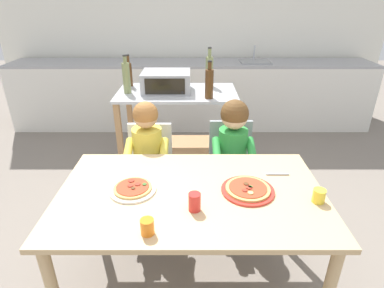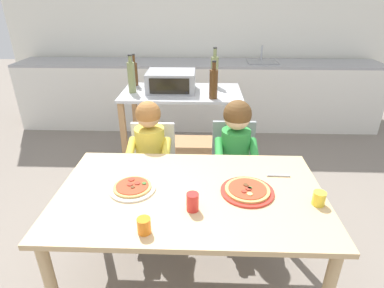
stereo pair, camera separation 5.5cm
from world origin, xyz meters
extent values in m
plane|color=slate|center=(0.00, 1.26, 0.00)|extent=(12.59, 12.59, 0.00)
cube|color=white|center=(0.00, 3.21, 1.35)|extent=(5.42, 0.12, 2.70)
cube|color=silver|center=(0.00, 2.80, 0.43)|extent=(4.88, 0.60, 0.87)
cube|color=#9E9EA3|center=(0.00, 2.80, 0.88)|extent=(4.88, 0.60, 0.03)
cube|color=gray|center=(0.85, 2.80, 0.90)|extent=(0.40, 0.33, 0.02)
cylinder|color=#B7BABF|center=(0.85, 2.92, 1.00)|extent=(0.02, 0.02, 0.20)
cube|color=#B7BABF|center=(-0.14, 1.40, 0.89)|extent=(1.12, 0.61, 0.02)
cube|color=#AD7F51|center=(-0.14, 1.40, 0.32)|extent=(1.03, 0.57, 0.02)
cube|color=#AD7F51|center=(-0.65, 1.13, 0.44)|extent=(0.05, 0.05, 0.88)
cube|color=#AD7F51|center=(0.38, 1.13, 0.44)|extent=(0.05, 0.05, 0.88)
cube|color=#AD7F51|center=(-0.65, 1.66, 0.44)|extent=(0.05, 0.05, 0.88)
cube|color=#AD7F51|center=(0.38, 1.66, 0.44)|extent=(0.05, 0.05, 0.88)
cube|color=#999BA0|center=(-0.23, 1.41, 0.99)|extent=(0.44, 0.34, 0.18)
cube|color=black|center=(-0.23, 1.24, 0.99)|extent=(0.35, 0.01, 0.14)
cylinder|color=black|center=(-0.08, 1.23, 0.94)|extent=(0.02, 0.01, 0.02)
cylinder|color=olive|center=(0.17, 1.60, 1.04)|extent=(0.07, 0.07, 0.28)
cylinder|color=olive|center=(0.17, 1.60, 1.22)|extent=(0.03, 0.03, 0.08)
cylinder|color=black|center=(0.17, 1.60, 1.27)|extent=(0.04, 0.04, 0.01)
cylinder|color=#4C2D14|center=(-0.61, 1.60, 1.01)|extent=(0.06, 0.06, 0.22)
cylinder|color=#4C2D14|center=(-0.61, 1.60, 1.16)|extent=(0.03, 0.03, 0.07)
cylinder|color=black|center=(-0.61, 1.60, 1.20)|extent=(0.03, 0.03, 0.01)
cylinder|color=olive|center=(-0.59, 1.35, 1.04)|extent=(0.07, 0.07, 0.27)
cylinder|color=olive|center=(-0.59, 1.35, 1.20)|extent=(0.03, 0.03, 0.06)
cylinder|color=black|center=(-0.59, 1.35, 1.24)|extent=(0.04, 0.04, 0.01)
cylinder|color=#4C2D14|center=(0.15, 1.19, 1.03)|extent=(0.07, 0.07, 0.25)
cylinder|color=#4C2D14|center=(0.15, 1.19, 1.18)|extent=(0.03, 0.03, 0.07)
cylinder|color=black|center=(0.15, 1.19, 1.22)|extent=(0.04, 0.04, 0.01)
cube|color=tan|center=(0.00, 0.00, 0.72)|extent=(1.49, 0.89, 0.03)
cylinder|color=tan|center=(-0.69, 0.39, 0.35)|extent=(0.06, 0.06, 0.70)
cylinder|color=tan|center=(0.69, 0.39, 0.35)|extent=(0.06, 0.06, 0.70)
cube|color=silver|center=(-0.33, 0.64, 0.44)|extent=(0.36, 0.36, 0.04)
cube|color=silver|center=(-0.33, 0.80, 0.63)|extent=(0.34, 0.03, 0.38)
cylinder|color=silver|center=(-0.18, 0.49, 0.22)|extent=(0.03, 0.03, 0.42)
cylinder|color=silver|center=(-0.48, 0.49, 0.22)|extent=(0.03, 0.03, 0.42)
cylinder|color=silver|center=(-0.18, 0.79, 0.22)|extent=(0.03, 0.03, 0.42)
cylinder|color=silver|center=(-0.48, 0.79, 0.22)|extent=(0.03, 0.03, 0.42)
cube|color=gray|center=(0.32, 0.69, 0.44)|extent=(0.36, 0.36, 0.04)
cube|color=gray|center=(0.32, 0.85, 0.63)|extent=(0.34, 0.03, 0.38)
cylinder|color=gray|center=(0.47, 0.54, 0.22)|extent=(0.03, 0.03, 0.42)
cylinder|color=gray|center=(0.17, 0.54, 0.22)|extent=(0.03, 0.03, 0.42)
cylinder|color=gray|center=(0.47, 0.84, 0.22)|extent=(0.03, 0.03, 0.42)
cylinder|color=gray|center=(0.17, 0.84, 0.22)|extent=(0.03, 0.03, 0.42)
cube|color=#424C6B|center=(-0.26, 0.50, 0.48)|extent=(0.10, 0.30, 0.10)
cylinder|color=#424C6B|center=(-0.26, 0.37, 0.24)|extent=(0.08, 0.08, 0.44)
cube|color=#424C6B|center=(-0.40, 0.50, 0.48)|extent=(0.10, 0.30, 0.10)
cylinder|color=#424C6B|center=(-0.40, 0.37, 0.24)|extent=(0.08, 0.08, 0.44)
cylinder|color=yellow|center=(-0.20, 0.54, 0.70)|extent=(0.06, 0.26, 0.15)
cylinder|color=yellow|center=(-0.46, 0.54, 0.70)|extent=(0.06, 0.26, 0.15)
cylinder|color=yellow|center=(-0.33, 0.64, 0.66)|extent=(0.22, 0.22, 0.36)
sphere|color=tan|center=(-0.33, 0.64, 0.94)|extent=(0.17, 0.17, 0.17)
sphere|color=#9E6633|center=(-0.33, 0.64, 0.96)|extent=(0.18, 0.18, 0.18)
cube|color=#424C6B|center=(0.39, 0.55, 0.48)|extent=(0.10, 0.30, 0.10)
cylinder|color=#424C6B|center=(0.39, 0.42, 0.24)|extent=(0.08, 0.08, 0.44)
cube|color=#424C6B|center=(0.25, 0.55, 0.48)|extent=(0.10, 0.30, 0.10)
cylinder|color=#424C6B|center=(0.25, 0.42, 0.24)|extent=(0.08, 0.08, 0.44)
cylinder|color=green|center=(0.45, 0.59, 0.68)|extent=(0.06, 0.26, 0.15)
cylinder|color=green|center=(0.19, 0.59, 0.68)|extent=(0.06, 0.26, 0.15)
cylinder|color=green|center=(0.32, 0.69, 0.65)|extent=(0.22, 0.22, 0.33)
sphere|color=beige|center=(0.32, 0.69, 0.92)|extent=(0.20, 0.20, 0.20)
sphere|color=brown|center=(0.32, 0.69, 0.94)|extent=(0.21, 0.21, 0.21)
cylinder|color=white|center=(-0.33, 0.01, 0.74)|extent=(0.26, 0.26, 0.01)
cylinder|color=tan|center=(-0.33, 0.01, 0.75)|extent=(0.22, 0.22, 0.01)
cylinder|color=#B23D23|center=(-0.33, 0.01, 0.76)|extent=(0.18, 0.18, 0.00)
cylinder|color=maroon|center=(-0.30, 0.03, 0.76)|extent=(0.03, 0.03, 0.01)
cylinder|color=maroon|center=(-0.34, 0.06, 0.76)|extent=(0.03, 0.03, 0.01)
cylinder|color=#563319|center=(-0.32, -0.01, 0.76)|extent=(0.02, 0.02, 0.01)
cylinder|color=#386628|center=(-0.26, 0.03, 0.76)|extent=(0.02, 0.02, 0.01)
cylinder|color=maroon|center=(-0.34, 0.01, 0.76)|extent=(0.03, 0.03, 0.01)
cylinder|color=red|center=(0.32, 0.00, 0.74)|extent=(0.30, 0.30, 0.01)
cylinder|color=tan|center=(0.32, 0.00, 0.75)|extent=(0.25, 0.25, 0.01)
cylinder|color=#B23D23|center=(0.32, 0.00, 0.76)|extent=(0.21, 0.21, 0.00)
cylinder|color=maroon|center=(0.29, -0.04, 0.76)|extent=(0.03, 0.03, 0.01)
cylinder|color=#DBC666|center=(0.32, -0.06, 0.76)|extent=(0.03, 0.03, 0.01)
cylinder|color=#563319|center=(0.31, 0.03, 0.76)|extent=(0.03, 0.03, 0.01)
cylinder|color=maroon|center=(0.32, -0.01, 0.76)|extent=(0.03, 0.03, 0.01)
cylinder|color=#386628|center=(0.33, 0.00, 0.76)|extent=(0.02, 0.02, 0.01)
cylinder|color=orange|center=(-0.20, -0.34, 0.77)|extent=(0.06, 0.06, 0.08)
cylinder|color=yellow|center=(0.68, -0.10, 0.77)|extent=(0.07, 0.07, 0.08)
cylinder|color=red|center=(0.02, -0.17, 0.78)|extent=(0.06, 0.06, 0.10)
cylinder|color=#B7BABF|center=(0.53, 0.17, 0.74)|extent=(0.14, 0.01, 0.01)
camera|label=1|loc=(0.01, -1.47, 1.74)|focal=29.36mm
camera|label=2|loc=(0.06, -1.47, 1.74)|focal=29.36mm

